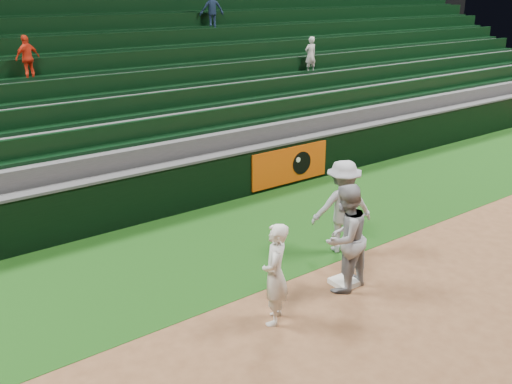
# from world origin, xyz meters

# --- Properties ---
(ground) EXTENTS (70.00, 70.00, 0.00)m
(ground) POSITION_xyz_m (0.00, 0.00, 0.00)
(ground) COLOR brown
(ground) RESTS_ON ground
(foul_grass) EXTENTS (36.00, 4.20, 0.01)m
(foul_grass) POSITION_xyz_m (0.00, 3.00, 0.00)
(foul_grass) COLOR #11360D
(foul_grass) RESTS_ON ground
(first_base) EXTENTS (0.46, 0.46, 0.10)m
(first_base) POSITION_xyz_m (0.20, 0.17, 0.05)
(first_base) COLOR white
(first_base) RESTS_ON ground
(first_baseman) EXTENTS (0.74, 0.73, 1.73)m
(first_baseman) POSITION_xyz_m (-1.60, -0.01, 0.86)
(first_baseman) COLOR silver
(first_baseman) RESTS_ON ground
(baserunner) EXTENTS (1.09, 0.92, 2.00)m
(baserunner) POSITION_xyz_m (0.07, 0.10, 1.00)
(baserunner) COLOR #94969E
(baserunner) RESTS_ON ground
(base_coach) EXTENTS (1.44, 1.19, 1.94)m
(base_coach) POSITION_xyz_m (1.18, 1.25, 0.98)
(base_coach) COLOR #A3A6B1
(base_coach) RESTS_ON foul_grass
(field_wall) EXTENTS (36.00, 0.45, 1.25)m
(field_wall) POSITION_xyz_m (0.03, 5.20, 0.63)
(field_wall) COLOR black
(field_wall) RESTS_ON ground
(stadium_seating) EXTENTS (36.00, 5.95, 5.16)m
(stadium_seating) POSITION_xyz_m (-0.00, 8.97, 1.70)
(stadium_seating) COLOR #3B3B3D
(stadium_seating) RESTS_ON ground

